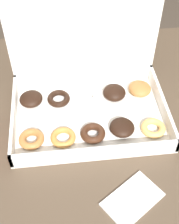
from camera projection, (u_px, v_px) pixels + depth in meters
The scene contains 4 objects.
ground_plane at pixel (97, 222), 1.40m from camera, with size 8.00×8.00×0.00m, color #42382D.
dining_table at pixel (101, 139), 0.94m from camera, with size 0.97×0.76×0.74m.
donut_box at pixel (89, 89), 0.83m from camera, with size 0.40×0.29×0.30m.
paper_napkin at pixel (133, 199), 0.68m from camera, with size 0.15×0.14×0.01m.
Camera 1 is at (-0.10, -0.57, 1.37)m, focal length 50.00 mm.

